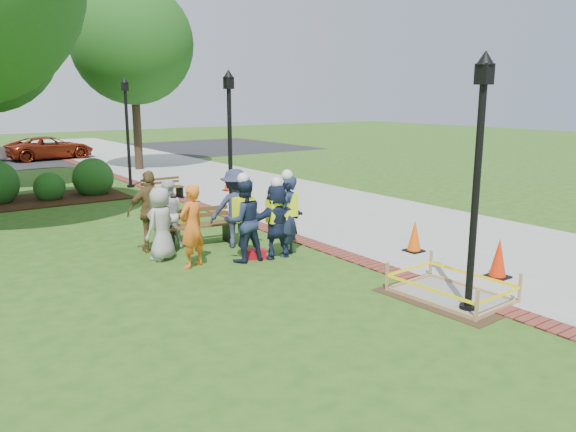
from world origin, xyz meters
TOP-DOWN VIEW (x-y plane):
  - ground at (0.00, 0.00)m, footprint 100.00×100.00m
  - sidewalk at (5.00, 10.00)m, footprint 6.00×60.00m
  - brick_edging at (1.75, 10.00)m, footprint 0.50×60.00m
  - mulch_bed at (-3.00, 12.00)m, footprint 7.00×3.00m
  - parking_lot at (0.00, 27.00)m, footprint 36.00×12.00m
  - wet_concrete_pad at (1.54, -2.41)m, footprint 1.82×2.39m
  - bench_near at (-0.52, 3.47)m, footprint 1.72×0.79m
  - bench_far at (1.18, 9.60)m, footprint 1.43×0.52m
  - cone_front at (3.16, -2.26)m, footprint 0.42×0.42m
  - cone_back at (3.26, 0.02)m, footprint 0.40×0.40m
  - cone_far at (3.94, 9.98)m, footprint 0.35×0.35m
  - toolbox at (-0.02, 1.70)m, footprint 0.49×0.39m
  - lamp_near at (1.25, -3.00)m, footprint 0.28×0.28m
  - lamp_mid at (1.25, 5.00)m, footprint 0.28×0.28m
  - lamp_far at (1.25, 13.00)m, footprint 0.28×0.28m
  - tree_right at (3.56, 18.08)m, footprint 5.70×5.70m
  - shrub_c at (-2.02, 11.91)m, footprint 1.06×1.06m
  - shrub_d at (-0.44, 12.14)m, footprint 1.46×1.46m
  - casual_person_a at (-1.74, 2.87)m, footprint 0.62×0.54m
  - casual_person_b at (-1.43, 1.97)m, footprint 0.66×0.54m
  - casual_person_c at (-1.21, 3.73)m, footprint 0.60×0.49m
  - casual_person_d at (-1.64, 3.66)m, footprint 0.65×0.46m
  - casual_person_e at (0.15, 2.85)m, footprint 0.70×0.58m
  - hivis_worker_a at (0.42, 1.52)m, footprint 0.55×0.37m
  - hivis_worker_b at (0.71, 1.53)m, footprint 0.68×0.67m
  - hivis_worker_c at (-0.33, 1.70)m, footprint 0.61×0.43m
  - parked_car_c at (1.11, 25.31)m, footprint 2.39×4.52m

SIDE VIEW (x-z plane):
  - ground at x=0.00m, z-range 0.00..0.00m
  - shrub_c at x=-2.02m, z-range -0.53..0.53m
  - shrub_d at x=-0.44m, z-range -0.73..0.73m
  - parked_car_c at x=1.11m, z-range -0.71..0.71m
  - parking_lot at x=0.00m, z-range 0.00..0.01m
  - sidewalk at x=5.00m, z-range 0.00..0.02m
  - brick_edging at x=1.75m, z-range 0.00..0.03m
  - mulch_bed at x=-3.00m, z-range -0.01..0.04m
  - toolbox at x=-0.02m, z-range 0.00..0.21m
  - wet_concrete_pad at x=1.54m, z-range -0.04..0.51m
  - bench_far at x=1.18m, z-range -0.14..0.63m
  - bench_near at x=-0.52m, z-range -0.16..0.73m
  - cone_far at x=3.94m, z-range -0.01..0.67m
  - cone_back at x=3.26m, z-range -0.01..0.77m
  - cone_front at x=3.16m, z-range -0.01..0.81m
  - casual_person_c at x=-1.21m, z-range 0.00..1.62m
  - casual_person_a at x=-1.74m, z-range 0.00..1.63m
  - casual_person_b at x=-1.43m, z-range 0.00..1.77m
  - hivis_worker_a at x=0.42m, z-range 0.00..1.82m
  - casual_person_e at x=0.15m, z-range 0.00..1.88m
  - casual_person_d at x=-1.64m, z-range 0.00..1.89m
  - hivis_worker_c at x=-0.33m, z-range -0.01..1.95m
  - hivis_worker_b at x=0.71m, z-range -0.01..1.96m
  - lamp_near at x=1.25m, z-range 0.35..4.61m
  - lamp_mid at x=1.25m, z-range 0.35..4.61m
  - lamp_far at x=1.25m, z-range 0.35..4.61m
  - tree_right at x=3.56m, z-range 1.54..10.35m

